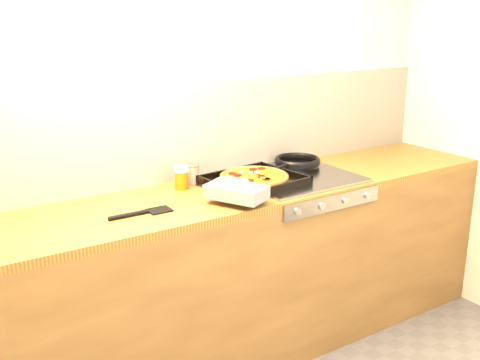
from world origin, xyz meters
TOP-DOWN VIEW (x-y plane):
  - room_shell at (0.00, 1.39)m, footprint 3.20×3.20m
  - counter_run at (0.00, 1.10)m, footprint 3.20×0.62m
  - stovetop at (0.45, 1.10)m, footprint 0.60×0.56m
  - pizza_on_tray at (0.13, 1.05)m, footprint 0.59×0.55m
  - frying_pan at (0.57, 1.23)m, footprint 0.45×0.33m
  - tomato_can at (-0.05, 1.29)m, footprint 0.07×0.07m
  - juice_glass at (-0.13, 1.25)m, footprint 0.07×0.07m
  - wooden_spoon at (0.09, 1.31)m, footprint 0.30×0.05m
  - black_spatula at (-0.45, 1.01)m, footprint 0.28×0.09m

SIDE VIEW (x-z plane):
  - counter_run at x=0.00m, z-range 0.00..0.90m
  - stovetop at x=0.45m, z-range 0.90..0.92m
  - black_spatula at x=-0.45m, z-range 0.90..0.92m
  - wooden_spoon at x=0.09m, z-range 0.90..0.92m
  - frying_pan at x=0.57m, z-range 0.92..0.96m
  - pizza_on_tray at x=0.13m, z-range 0.91..0.98m
  - tomato_can at x=-0.05m, z-range 0.90..1.00m
  - juice_glass at x=-0.13m, z-range 0.90..1.02m
  - room_shell at x=0.00m, z-range -0.45..2.75m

